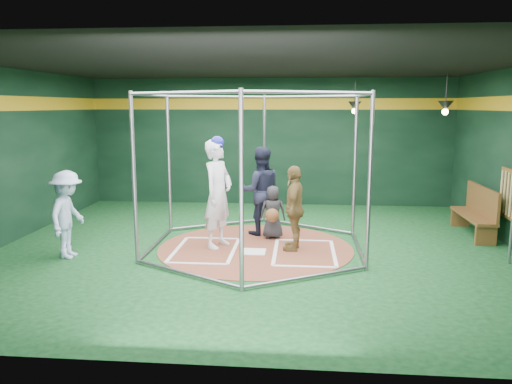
# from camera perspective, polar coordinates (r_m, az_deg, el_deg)

# --- Properties ---
(room_shell) EXTENTS (10.10, 9.10, 3.53)m
(room_shell) POSITION_cam_1_polar(r_m,az_deg,el_deg) (9.49, -0.05, 3.80)
(room_shell) COLOR #0C3515
(room_shell) RESTS_ON ground
(clay_disc) EXTENTS (3.80, 3.80, 0.01)m
(clay_disc) POSITION_cam_1_polar(r_m,az_deg,el_deg) (9.83, -0.05, -6.40)
(clay_disc) COLOR brown
(clay_disc) RESTS_ON ground
(home_plate) EXTENTS (0.43, 0.43, 0.01)m
(home_plate) POSITION_cam_1_polar(r_m,az_deg,el_deg) (9.54, -0.22, -6.83)
(home_plate) COLOR white
(home_plate) RESTS_ON clay_disc
(batter_box_left) EXTENTS (1.17, 1.77, 0.01)m
(batter_box_left) POSITION_cam_1_polar(r_m,az_deg,el_deg) (9.71, -5.81, -6.57)
(batter_box_left) COLOR white
(batter_box_left) RESTS_ON clay_disc
(batter_box_right) EXTENTS (1.17, 1.77, 0.01)m
(batter_box_right) POSITION_cam_1_polar(r_m,az_deg,el_deg) (9.55, 5.54, -6.86)
(batter_box_right) COLOR white
(batter_box_right) RESTS_ON clay_disc
(batting_cage) EXTENTS (4.05, 4.67, 3.00)m
(batting_cage) POSITION_cam_1_polar(r_m,az_deg,el_deg) (9.52, -0.05, 2.27)
(batting_cage) COLOR gray
(batting_cage) RESTS_ON ground
(pendant_lamp_near) EXTENTS (0.34, 0.34, 0.90)m
(pendant_lamp_near) POSITION_cam_1_polar(r_m,az_deg,el_deg) (13.07, 11.20, 9.60)
(pendant_lamp_near) COLOR black
(pendant_lamp_near) RESTS_ON room_shell
(pendant_lamp_far) EXTENTS (0.34, 0.34, 0.90)m
(pendant_lamp_far) POSITION_cam_1_polar(r_m,az_deg,el_deg) (11.82, 20.84, 9.15)
(pendant_lamp_far) COLOR black
(pendant_lamp_far) RESTS_ON room_shell
(batter_figure) EXTENTS (0.75, 0.90, 2.17)m
(batter_figure) POSITION_cam_1_polar(r_m,az_deg,el_deg) (9.70, -4.38, -0.10)
(batter_figure) COLOR silver
(batter_figure) RESTS_ON clay_disc
(visitor_leopard) EXTENTS (0.51, 0.99, 1.63)m
(visitor_leopard) POSITION_cam_1_polar(r_m,az_deg,el_deg) (9.55, 4.39, -1.83)
(visitor_leopard) COLOR #9F8044
(visitor_leopard) RESTS_ON clay_disc
(catcher_figure) EXTENTS (0.58, 0.60, 1.11)m
(catcher_figure) POSITION_cam_1_polar(r_m,az_deg,el_deg) (10.38, 1.93, -2.33)
(catcher_figure) COLOR black
(catcher_figure) RESTS_ON clay_disc
(umpire) EXTENTS (1.05, 0.90, 1.89)m
(umpire) POSITION_cam_1_polar(r_m,az_deg,el_deg) (10.67, 0.50, 0.13)
(umpire) COLOR black
(umpire) RESTS_ON clay_disc
(bystander_blue) EXTENTS (0.60, 1.04, 1.61)m
(bystander_blue) POSITION_cam_1_polar(r_m,az_deg,el_deg) (9.69, -20.73, -2.42)
(bystander_blue) COLOR #AABFE1
(bystander_blue) RESTS_ON ground
(dugout_bench) EXTENTS (0.43, 1.83, 1.06)m
(dugout_bench) POSITION_cam_1_polar(r_m,az_deg,el_deg) (11.66, 23.95, -1.95)
(dugout_bench) COLOR brown
(dugout_bench) RESTS_ON ground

